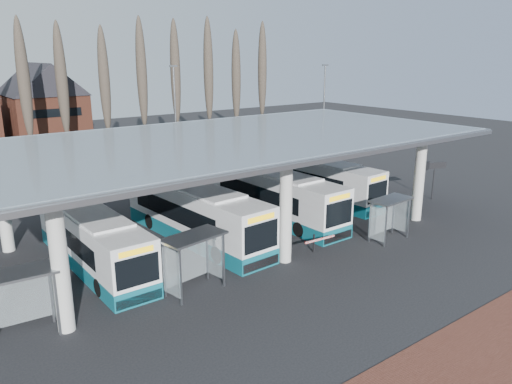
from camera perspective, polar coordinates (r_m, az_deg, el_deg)
ground at (r=26.58m, az=6.85°, el=-9.53°), size 140.00×140.00×0.00m
station_canopy at (r=30.83m, az=-3.17°, el=5.18°), size 32.00×16.00×6.34m
poplar_row at (r=53.00m, az=-18.89°, el=12.08°), size 45.10×1.10×14.50m
lamp_post_b at (r=49.23m, az=-9.19°, el=8.48°), size 0.80×0.16×10.17m
lamp_post_c at (r=52.72m, az=7.74°, el=8.99°), size 0.80×0.16×10.17m
bus_0 at (r=28.45m, az=-18.17°, el=-5.28°), size 2.53×11.33×3.14m
bus_1 at (r=31.17m, az=-7.01°, el=-2.50°), size 3.40×12.53×3.44m
bus_2 at (r=34.96m, az=2.06°, el=-0.45°), size 2.79×12.18×3.37m
bus_3 at (r=39.84m, az=6.88°, el=1.34°), size 3.18×11.75×3.23m
shelter_0 at (r=22.52m, az=-25.71°, el=-9.99°), size 3.21×1.79×2.88m
shelter_1 at (r=24.28m, az=-7.33°, el=-6.60°), size 3.34×2.06×2.90m
shelter_2 at (r=31.82m, az=14.88°, el=-1.96°), size 2.96×1.63×2.66m
info_sign_0 at (r=37.81m, az=18.43°, el=2.22°), size 2.39×0.67×3.61m
info_sign_1 at (r=41.64m, az=19.74°, el=2.56°), size 1.94×0.79×3.01m
barrier at (r=29.08m, az=7.14°, el=-5.48°), size 2.17×0.64×1.08m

